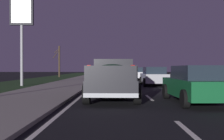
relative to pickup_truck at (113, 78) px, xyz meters
The scene contains 11 objects.
ground 16.64m from the pickup_truck, ahead, with size 144.00×144.00×0.00m, color black.
sidewalk_shoulder 17.01m from the pickup_truck, 13.45° to the left, with size 108.00×4.00×0.12m, color gray.
grass_verge 18.81m from the pickup_truck, 28.45° to the left, with size 108.00×6.00×0.01m, color #1E3819.
lane_markings 18.50m from the pickup_truck, ahead, with size 108.00×3.54×0.01m.
pickup_truck is the anchor object (origin of this frame).
sedan_green 3.71m from the pickup_truck, 111.91° to the right, with size 4.45×2.10×1.54m.
sedan_white 20.30m from the pickup_truck, 10.27° to the right, with size 4.43×2.08×1.54m.
sedan_silver 9.84m from the pickup_truck, 19.60° to the right, with size 4.40×2.03×1.54m.
sedan_blue 20.87m from the pickup_truck, ahead, with size 4.44×2.10×1.54m.
gas_price_sign 12.35m from the pickup_truck, 40.64° to the left, with size 0.27×1.90×7.14m.
bare_tree_far 30.91m from the pickup_truck, 17.01° to the left, with size 1.91×1.05×5.08m.
Camera 1 is at (-1.48, 1.67, 1.43)m, focal length 41.01 mm.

